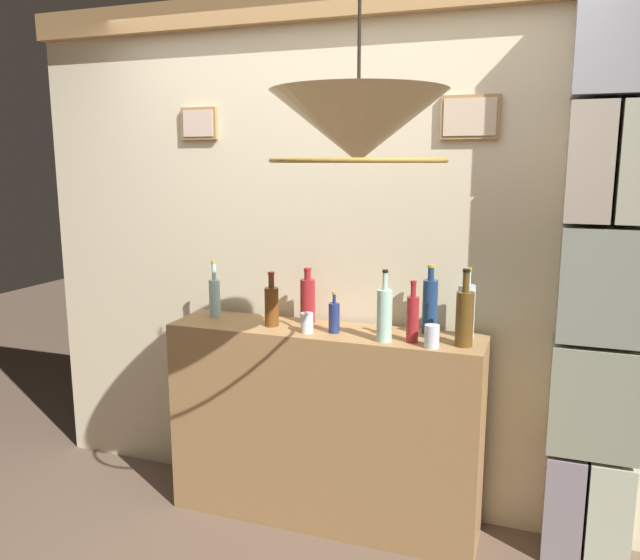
{
  "coord_description": "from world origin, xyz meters",
  "views": [
    {
      "loc": [
        0.97,
        -1.9,
        1.77
      ],
      "look_at": [
        0.0,
        0.79,
        1.23
      ],
      "focal_mm": 35.21,
      "sensor_mm": 36.0,
      "label": 1
    }
  ],
  "objects_px": {
    "liquor_bottle_vodka": "(430,305)",
    "liquor_bottle_scotch": "(308,300)",
    "liquor_bottle_mezcal": "(465,317)",
    "glass_tumbler_highball": "(432,336)",
    "liquor_bottle_whiskey": "(334,317)",
    "liquor_bottle_port": "(272,305)",
    "pendant_lamp": "(358,129)",
    "liquor_bottle_brandy": "(384,314)",
    "liquor_bottle_rye": "(413,317)",
    "liquor_bottle_rum": "(215,296)",
    "glass_tumbler_rocks": "(307,323)",
    "liquor_bottle_tequila": "(466,309)"
  },
  "relations": [
    {
      "from": "liquor_bottle_scotch",
      "to": "glass_tumbler_highball",
      "type": "height_order",
      "value": "liquor_bottle_scotch"
    },
    {
      "from": "liquor_bottle_port",
      "to": "pendant_lamp",
      "type": "distance_m",
      "value": 1.17
    },
    {
      "from": "liquor_bottle_mezcal",
      "to": "liquor_bottle_whiskey",
      "type": "distance_m",
      "value": 0.6
    },
    {
      "from": "liquor_bottle_tequila",
      "to": "glass_tumbler_highball",
      "type": "bearing_deg",
      "value": -116.2
    },
    {
      "from": "liquor_bottle_port",
      "to": "liquor_bottle_rye",
      "type": "xyz_separation_m",
      "value": [
        0.7,
        -0.05,
        0.01
      ]
    },
    {
      "from": "liquor_bottle_port",
      "to": "pendant_lamp",
      "type": "relative_size",
      "value": 0.43
    },
    {
      "from": "liquor_bottle_whiskey",
      "to": "liquor_bottle_rye",
      "type": "height_order",
      "value": "liquor_bottle_rye"
    },
    {
      "from": "liquor_bottle_brandy",
      "to": "liquor_bottle_port",
      "type": "relative_size",
      "value": 1.21
    },
    {
      "from": "liquor_bottle_rum",
      "to": "pendant_lamp",
      "type": "height_order",
      "value": "pendant_lamp"
    },
    {
      "from": "liquor_bottle_whiskey",
      "to": "liquor_bottle_scotch",
      "type": "distance_m",
      "value": 0.23
    },
    {
      "from": "liquor_bottle_mezcal",
      "to": "liquor_bottle_vodka",
      "type": "bearing_deg",
      "value": 137.91
    },
    {
      "from": "liquor_bottle_tequila",
      "to": "liquor_bottle_whiskey",
      "type": "bearing_deg",
      "value": -166.13
    },
    {
      "from": "liquor_bottle_whiskey",
      "to": "liquor_bottle_scotch",
      "type": "height_order",
      "value": "liquor_bottle_scotch"
    },
    {
      "from": "liquor_bottle_mezcal",
      "to": "liquor_bottle_rum",
      "type": "height_order",
      "value": "liquor_bottle_mezcal"
    },
    {
      "from": "liquor_bottle_rye",
      "to": "liquor_bottle_rum",
      "type": "relative_size",
      "value": 0.95
    },
    {
      "from": "liquor_bottle_brandy",
      "to": "liquor_bottle_scotch",
      "type": "distance_m",
      "value": 0.48
    },
    {
      "from": "liquor_bottle_scotch",
      "to": "liquor_bottle_rum",
      "type": "bearing_deg",
      "value": -174.49
    },
    {
      "from": "liquor_bottle_port",
      "to": "glass_tumbler_rocks",
      "type": "distance_m",
      "value": 0.22
    },
    {
      "from": "liquor_bottle_vodka",
      "to": "liquor_bottle_mezcal",
      "type": "bearing_deg",
      "value": -42.09
    },
    {
      "from": "liquor_bottle_scotch",
      "to": "liquor_bottle_brandy",
      "type": "bearing_deg",
      "value": -24.18
    },
    {
      "from": "liquor_bottle_port",
      "to": "liquor_bottle_whiskey",
      "type": "xyz_separation_m",
      "value": [
        0.33,
        -0.01,
        -0.03
      ]
    },
    {
      "from": "glass_tumbler_highball",
      "to": "pendant_lamp",
      "type": "distance_m",
      "value": 1.01
    },
    {
      "from": "liquor_bottle_port",
      "to": "liquor_bottle_whiskey",
      "type": "bearing_deg",
      "value": -2.55
    },
    {
      "from": "liquor_bottle_whiskey",
      "to": "liquor_bottle_tequila",
      "type": "relative_size",
      "value": 0.61
    },
    {
      "from": "liquor_bottle_vodka",
      "to": "liquor_bottle_rye",
      "type": "bearing_deg",
      "value": -104.26
    },
    {
      "from": "liquor_bottle_whiskey",
      "to": "pendant_lamp",
      "type": "distance_m",
      "value": 1.05
    },
    {
      "from": "glass_tumbler_highball",
      "to": "liquor_bottle_whiskey",
      "type": "bearing_deg",
      "value": 169.64
    },
    {
      "from": "liquor_bottle_mezcal",
      "to": "liquor_bottle_rum",
      "type": "xyz_separation_m",
      "value": [
        -1.28,
        0.1,
        -0.02
      ]
    },
    {
      "from": "liquor_bottle_vodka",
      "to": "liquor_bottle_mezcal",
      "type": "xyz_separation_m",
      "value": [
        0.18,
        -0.16,
        -0.0
      ]
    },
    {
      "from": "liquor_bottle_tequila",
      "to": "pendant_lamp",
      "type": "height_order",
      "value": "pendant_lamp"
    },
    {
      "from": "liquor_bottle_vodka",
      "to": "liquor_bottle_tequila",
      "type": "height_order",
      "value": "liquor_bottle_vodka"
    },
    {
      "from": "liquor_bottle_whiskey",
      "to": "pendant_lamp",
      "type": "relative_size",
      "value": 0.32
    },
    {
      "from": "liquor_bottle_port",
      "to": "liquor_bottle_vodka",
      "type": "bearing_deg",
      "value": 9.98
    },
    {
      "from": "glass_tumbler_highball",
      "to": "liquor_bottle_vodka",
      "type": "bearing_deg",
      "value": 102.52
    },
    {
      "from": "liquor_bottle_vodka",
      "to": "glass_tumbler_rocks",
      "type": "xyz_separation_m",
      "value": [
        -0.54,
        -0.19,
        -0.09
      ]
    },
    {
      "from": "liquor_bottle_rye",
      "to": "liquor_bottle_tequila",
      "type": "xyz_separation_m",
      "value": [
        0.21,
        0.18,
        0.02
      ]
    },
    {
      "from": "liquor_bottle_scotch",
      "to": "liquor_bottle_rye",
      "type": "bearing_deg",
      "value": -16.69
    },
    {
      "from": "liquor_bottle_rum",
      "to": "liquor_bottle_port",
      "type": "bearing_deg",
      "value": -11.89
    },
    {
      "from": "liquor_bottle_vodka",
      "to": "liquor_bottle_rum",
      "type": "xyz_separation_m",
      "value": [
        -1.1,
        -0.06,
        -0.03
      ]
    },
    {
      "from": "liquor_bottle_vodka",
      "to": "glass_tumbler_highball",
      "type": "bearing_deg",
      "value": -77.48
    },
    {
      "from": "liquor_bottle_vodka",
      "to": "liquor_bottle_scotch",
      "type": "distance_m",
      "value": 0.61
    },
    {
      "from": "liquor_bottle_vodka",
      "to": "pendant_lamp",
      "type": "distance_m",
      "value": 1.07
    },
    {
      "from": "liquor_bottle_tequila",
      "to": "liquor_bottle_mezcal",
      "type": "bearing_deg",
      "value": -85.36
    },
    {
      "from": "liquor_bottle_vodka",
      "to": "liquor_bottle_rum",
      "type": "bearing_deg",
      "value": -177.06
    },
    {
      "from": "liquor_bottle_tequila",
      "to": "liquor_bottle_rum",
      "type": "height_order",
      "value": "liquor_bottle_tequila"
    },
    {
      "from": "glass_tumbler_highball",
      "to": "pendant_lamp",
      "type": "xyz_separation_m",
      "value": [
        -0.19,
        -0.51,
        0.85
      ]
    },
    {
      "from": "liquor_bottle_brandy",
      "to": "liquor_bottle_scotch",
      "type": "height_order",
      "value": "liquor_bottle_brandy"
    },
    {
      "from": "glass_tumbler_rocks",
      "to": "pendant_lamp",
      "type": "distance_m",
      "value": 1.09
    },
    {
      "from": "liquor_bottle_mezcal",
      "to": "liquor_bottle_rye",
      "type": "bearing_deg",
      "value": -175.92
    },
    {
      "from": "pendant_lamp",
      "to": "liquor_bottle_tequila",
      "type": "bearing_deg",
      "value": 67.5
    }
  ]
}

